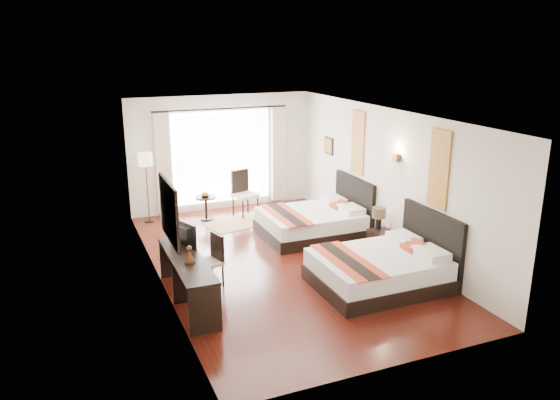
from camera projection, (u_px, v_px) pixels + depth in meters
name	position (u px, v px, depth m)	size (l,w,h in m)	color
floor	(280.00, 262.00, 10.35)	(4.50, 7.50, 0.01)	#361209
ceiling	(280.00, 114.00, 9.56)	(4.50, 7.50, 0.02)	white
wall_headboard	(385.00, 179.00, 10.77)	(0.01, 7.50, 2.80)	silver
wall_desk	(157.00, 204.00, 9.13)	(0.01, 7.50, 2.80)	silver
wall_window	(222.00, 153.00, 13.27)	(4.50, 0.01, 2.80)	silver
wall_entry	(398.00, 266.00, 6.63)	(4.50, 0.01, 2.80)	silver
window_glass	(222.00, 157.00, 13.29)	(2.40, 0.02, 2.20)	white
sheer_curtain	(223.00, 158.00, 13.23)	(2.30, 0.02, 2.10)	white
drape_left	(163.00, 164.00, 12.67)	(0.35, 0.14, 2.35)	beige
drape_right	(278.00, 154.00, 13.73)	(0.35, 0.14, 2.35)	beige
art_panel_near	(439.00, 169.00, 9.18)	(0.03, 0.50, 1.35)	maroon
art_panel_far	(358.00, 143.00, 11.57)	(0.03, 0.50, 1.35)	maroon
wall_sconce	(396.00, 158.00, 10.24)	(0.10, 0.14, 0.14)	#4B2E1A
mirror_frame	(169.00, 211.00, 8.26)	(0.04, 1.25, 0.95)	black
mirror_glass	(170.00, 211.00, 8.27)	(0.01, 1.12, 0.82)	white
bed_near	(383.00, 268.00, 9.27)	(2.17, 1.69, 1.22)	black
bed_far	(315.00, 221.00, 11.67)	(2.12, 1.65, 1.19)	black
nightstand	(382.00, 243.00, 10.63)	(0.40, 0.50, 0.48)	black
table_lamp	(379.00, 214.00, 10.59)	(0.27, 0.27, 0.42)	black
vase	(389.00, 230.00, 10.37)	(0.12, 0.12, 0.12)	black
console_desk	(187.00, 280.00, 8.68)	(0.50, 2.20, 0.76)	black
television	(179.00, 234.00, 9.01)	(0.72, 0.09, 0.41)	black
bronze_figurine	(190.00, 256.00, 8.32)	(0.17, 0.17, 0.25)	#4B2E1A
desk_chair	(210.00, 270.00, 9.29)	(0.51, 0.51, 0.90)	#C1BA95
floor_lamp	(146.00, 164.00, 12.26)	(0.32, 0.32, 1.61)	black
side_table	(206.00, 208.00, 12.71)	(0.48, 0.48, 0.55)	black
fruit_bowl	(205.00, 196.00, 12.61)	(0.23, 0.23, 0.06)	#4B381B
window_chair	(245.00, 202.00, 13.01)	(0.61, 0.61, 1.08)	#C1BA95
jute_rug	(236.00, 223.00, 12.48)	(1.30, 0.88, 0.01)	#9F895F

